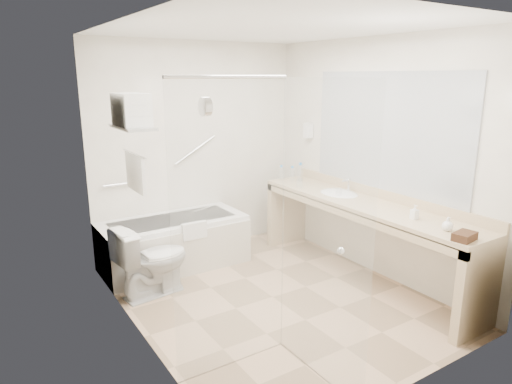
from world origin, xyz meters
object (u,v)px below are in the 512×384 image
water_bottle_left (300,172)px  amenity_basket (465,236)px  toilet (152,260)px  vanity_counter (362,221)px  bathtub (174,243)px

water_bottle_left → amenity_basket: bearing=-95.1°
toilet → amenity_basket: size_ratio=3.73×
vanity_counter → toilet: size_ratio=3.73×
bathtub → water_bottle_left: size_ratio=7.15×
toilet → amenity_basket: bearing=-146.3°
water_bottle_left → toilet: bearing=-172.3°
vanity_counter → amenity_basket: (-0.16, -1.23, 0.24)m
toilet → vanity_counter: bearing=-120.7°
bathtub → vanity_counter: 2.09m
bathtub → amenity_basket: amenity_basket is taller
water_bottle_left → bathtub: bearing=170.5°
amenity_basket → water_bottle_left: water_bottle_left is taller
bathtub → vanity_counter: bearing=-42.4°
toilet → water_bottle_left: 2.14m
toilet → amenity_basket: (1.82, -2.08, 0.53)m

